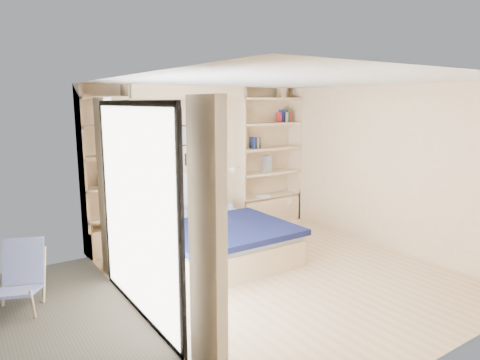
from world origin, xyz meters
TOP-DOWN VIEW (x-y plane):
  - ground at (0.00, 0.00)m, footprint 4.50×4.50m
  - room_shell at (-0.39, 1.52)m, footprint 4.50×4.50m
  - bed at (-0.45, 1.10)m, footprint 1.82×2.27m
  - photo_gallery at (-0.45, 2.22)m, footprint 1.48×0.02m
  - reading_lamps at (-0.30, 2.00)m, footprint 1.92×0.12m
  - shelf_decor at (1.07, 2.07)m, footprint 3.55×0.23m
  - deck_chair at (-3.01, 0.87)m, footprint 0.70×0.86m

SIDE VIEW (x-z plane):
  - ground at x=0.00m, z-range 0.00..0.00m
  - bed at x=-0.45m, z-range -0.25..0.82m
  - deck_chair at x=-3.01m, z-range -0.02..0.73m
  - room_shell at x=-0.39m, z-range -1.17..3.33m
  - reading_lamps at x=-0.30m, z-range 1.03..1.17m
  - photo_gallery at x=-0.45m, z-range 1.19..2.01m
  - shelf_decor at x=1.07m, z-range 0.68..2.71m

